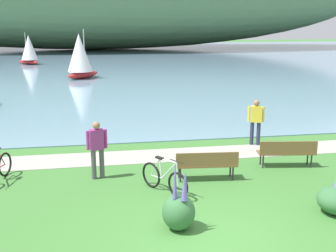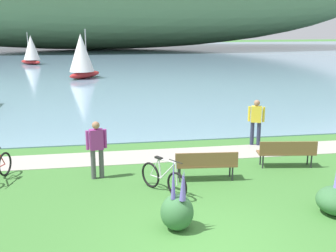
# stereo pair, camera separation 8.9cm
# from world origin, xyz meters

# --- Properties ---
(ground_plane) EXTENTS (200.00, 200.00, 0.00)m
(ground_plane) POSITION_xyz_m (0.00, 0.00, 0.00)
(ground_plane) COLOR #3D7533
(bay_water) EXTENTS (180.00, 80.00, 0.04)m
(bay_water) POSITION_xyz_m (0.00, 47.60, 0.02)
(bay_water) COLOR #6B8EA8
(bay_water) RESTS_ON ground
(shoreline_path) EXTENTS (60.00, 1.50, 0.01)m
(shoreline_path) POSITION_xyz_m (0.00, 5.93, 0.01)
(shoreline_path) COLOR #A39E93
(shoreline_path) RESTS_ON ground
(park_bench_near_camera) EXTENTS (1.83, 0.63, 0.88)m
(park_bench_near_camera) POSITION_xyz_m (0.86, 3.43, 0.52)
(park_bench_near_camera) COLOR brown
(park_bench_near_camera) RESTS_ON ground
(park_bench_further_along) EXTENTS (1.85, 0.73, 0.88)m
(park_bench_further_along) POSITION_xyz_m (3.65, 4.13, 0.52)
(park_bench_further_along) COLOR brown
(park_bench_further_along) RESTS_ON ground
(bicycle_beside_path) EXTENTS (1.03, 1.51, 1.01)m
(bicycle_beside_path) POSITION_xyz_m (-0.49, 2.73, 0.40)
(bicycle_beside_path) COLOR black
(bicycle_beside_path) RESTS_ON ground
(person_at_shoreline) EXTENTS (0.57, 0.35, 1.71)m
(person_at_shoreline) POSITION_xyz_m (3.57, 6.64, 0.98)
(person_at_shoreline) COLOR #282D47
(person_at_shoreline) RESTS_ON ground
(person_on_the_grass) EXTENTS (0.60, 0.29, 1.71)m
(person_on_the_grass) POSITION_xyz_m (-2.23, 4.13, 0.98)
(person_on_the_grass) COLOR #4C4C51
(person_on_the_grass) RESTS_ON ground
(echium_bush_closest_to_camera) EXTENTS (0.73, 0.73, 1.63)m
(echium_bush_closest_to_camera) POSITION_xyz_m (-0.51, 0.65, 0.45)
(echium_bush_closest_to_camera) COLOR #386B3D
(echium_bush_closest_to_camera) RESTS_ON ground
(sailboat_nearest_to_shore) EXTENTS (3.05, 3.19, 3.91)m
(sailboat_nearest_to_shore) POSITION_xyz_m (-3.38, 26.91, 1.88)
(sailboat_nearest_to_shore) COLOR #B22323
(sailboat_nearest_to_shore) RESTS_ON bay_water
(sailboat_mid_bay) EXTENTS (2.77, 2.67, 3.40)m
(sailboat_mid_bay) POSITION_xyz_m (-9.18, 39.87, 1.64)
(sailboat_mid_bay) COLOR #B22323
(sailboat_mid_bay) RESTS_ON bay_water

